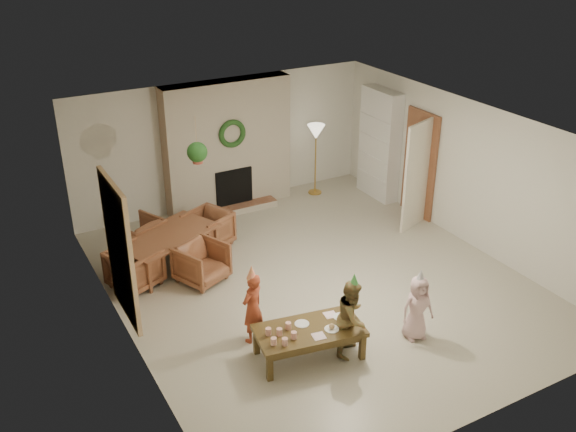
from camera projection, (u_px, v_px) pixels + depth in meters
floor at (317, 281)px, 10.13m from camera, size 7.00×7.00×0.00m
ceiling at (320, 130)px, 9.04m from camera, size 7.00×7.00×0.00m
wall_back at (224, 142)px, 12.34m from camera, size 7.00×0.00×7.00m
wall_front at (490, 332)px, 6.83m from camera, size 7.00×0.00×7.00m
wall_left at (121, 258)px, 8.27m from camera, size 0.00×7.00×7.00m
wall_right at (468, 173)px, 10.90m from camera, size 0.00×7.00×7.00m
fireplace_mass at (228, 145)px, 12.18m from camera, size 2.50×0.40×2.50m
fireplace_hearth at (238, 209)px, 12.43m from camera, size 1.60×0.30×0.12m
fireplace_firebox at (233, 187)px, 12.39m from camera, size 0.75×0.12×0.75m
fireplace_wreath at (232, 134)px, 11.87m from camera, size 0.54×0.10×0.54m
floor_lamp_base at (315, 192)px, 13.27m from camera, size 0.27×0.27×0.03m
floor_lamp_post at (315, 162)px, 12.97m from camera, size 0.03×0.03×1.32m
floor_lamp_shade at (316, 132)px, 12.70m from camera, size 0.35×0.35×0.29m
bookshelf_carcass at (380, 144)px, 12.70m from camera, size 0.30×1.00×2.20m
bookshelf_shelf_a at (377, 175)px, 12.98m from camera, size 0.30×0.92×0.03m
bookshelf_shelf_b at (378, 156)px, 12.80m from camera, size 0.30×0.92×0.03m
bookshelf_shelf_c at (379, 137)px, 12.63m from camera, size 0.30×0.92×0.03m
bookshelf_shelf_d at (381, 117)px, 12.46m from camera, size 0.30×0.92×0.03m
books_row_lower at (381, 171)px, 12.79m from camera, size 0.20×0.40×0.24m
books_row_mid at (376, 149)px, 12.77m from camera, size 0.20×0.44×0.24m
books_row_upper at (382, 132)px, 12.49m from camera, size 0.20×0.36×0.22m
door_frame at (420, 164)px, 11.93m from camera, size 0.05×0.86×2.04m
door_leaf at (417, 176)px, 11.47m from camera, size 0.77×0.32×2.00m
curtain_panel at (120, 251)px, 8.45m from camera, size 0.06×1.20×2.00m
dining_table at (170, 251)px, 10.42m from camera, size 1.89×1.51×0.58m
dining_chair_near at (202, 263)px, 10.01m from camera, size 0.91×0.92×0.64m
dining_chair_far at (140, 237)px, 10.80m from camera, size 0.91×0.92×0.64m
dining_chair_left at (135, 267)px, 9.89m from camera, size 0.92×0.91×0.64m
dining_chair_right at (208, 229)px, 11.06m from camera, size 0.92×0.91×0.64m
hanging_plant_cord at (196, 138)px, 9.81m from camera, size 0.01×0.01×0.70m
hanging_plant_pot at (198, 159)px, 9.96m from camera, size 0.16×0.16×0.12m
hanging_plant_foliage at (197, 152)px, 9.91m from camera, size 0.32×0.32×0.32m
coffee_table_top at (309, 331)px, 8.28m from camera, size 1.50×0.92×0.06m
coffee_table_apron at (309, 335)px, 8.31m from camera, size 1.37×0.80×0.09m
coffee_leg_fl at (270, 368)px, 7.94m from camera, size 0.09×0.09×0.37m
coffee_leg_fr at (362, 347)px, 8.32m from camera, size 0.09×0.09×0.37m
coffee_leg_bl at (256, 341)px, 8.43m from camera, size 0.09×0.09×0.37m
coffee_leg_br at (345, 323)px, 8.80m from camera, size 0.09×0.09×0.37m
cup_a at (274, 341)px, 7.95m from camera, size 0.09×0.09×0.10m
cup_b at (268, 331)px, 8.13m from camera, size 0.09×0.09×0.10m
cup_c at (285, 342)px, 7.94m from camera, size 0.09×0.09×0.10m
cup_d at (279, 332)px, 8.12m from camera, size 0.09×0.09×0.10m
cup_e at (294, 335)px, 8.06m from camera, size 0.09×0.09×0.10m
cup_f at (288, 326)px, 8.24m from camera, size 0.09×0.09×0.10m
plate_a at (302, 324)px, 8.36m from camera, size 0.22×0.22×0.01m
plate_b at (332, 329)px, 8.25m from camera, size 0.22×0.22×0.01m
plate_c at (340, 317)px, 8.50m from camera, size 0.22×0.22×0.01m
food_scoop at (332, 326)px, 8.23m from camera, size 0.09×0.09×0.08m
napkin_left at (319, 336)px, 8.12m from camera, size 0.19×0.19×0.01m
napkin_right at (330, 315)px, 8.54m from camera, size 0.19×0.19×0.01m
child_red at (253, 308)px, 8.55m from camera, size 0.44×0.38×1.02m
party_hat_red at (252, 272)px, 8.31m from camera, size 0.15×0.15×0.19m
child_plaid at (352, 317)px, 8.31m from camera, size 0.66×0.64×1.08m
party_hat_plaid at (354, 279)px, 8.05m from camera, size 0.16×0.16×0.18m
child_pink at (417, 308)px, 8.62m from camera, size 0.51×0.37×0.94m
party_hat_pink at (421, 275)px, 8.40m from camera, size 0.16×0.16×0.17m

